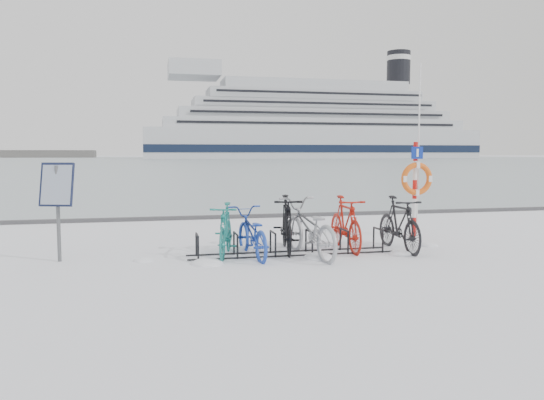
# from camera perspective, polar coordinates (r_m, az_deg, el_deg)

# --- Properties ---
(ground) EXTENTS (900.00, 900.00, 0.00)m
(ground) POSITION_cam_1_polar(r_m,az_deg,el_deg) (10.28, 2.07, -5.86)
(ground) COLOR white
(ground) RESTS_ON ground
(ice_sheet) EXTENTS (400.00, 298.00, 0.02)m
(ice_sheet) POSITION_cam_1_polar(r_m,az_deg,el_deg) (164.80, -11.75, 4.25)
(ice_sheet) COLOR #A9B9BF
(ice_sheet) RESTS_ON ground
(quay_edge) EXTENTS (400.00, 0.25, 0.10)m
(quay_edge) POSITION_cam_1_polar(r_m,az_deg,el_deg) (15.99, -3.30, -1.77)
(quay_edge) COLOR #3F3F42
(quay_edge) RESTS_ON ground
(bike_rack) EXTENTS (4.00, 0.48, 0.46)m
(bike_rack) POSITION_cam_1_polar(r_m,az_deg,el_deg) (10.25, 2.07, -4.86)
(bike_rack) COLOR black
(bike_rack) RESTS_ON ground
(info_board) EXTENTS (0.63, 0.39, 1.78)m
(info_board) POSITION_cam_1_polar(r_m,az_deg,el_deg) (10.17, -22.12, 0.95)
(info_board) COLOR #595B5E
(info_board) RESTS_ON ground
(lifebuoy_station) EXTENTS (0.77, 0.22, 4.01)m
(lifebuoy_station) POSITION_cam_1_polar(r_m,az_deg,el_deg) (12.77, 15.27, 2.19)
(lifebuoy_station) COLOR red
(lifebuoy_station) RESTS_ON ground
(cruise_ferry) EXTENTS (131.09, 24.74, 43.07)m
(cruise_ferry) POSITION_cam_1_polar(r_m,az_deg,el_deg) (211.10, 4.31, 7.67)
(cruise_ferry) COLOR silver
(cruise_ferry) RESTS_ON ground
(bike_0) EXTENTS (0.90, 1.80, 1.04)m
(bike_0) POSITION_cam_1_polar(r_m,az_deg,el_deg) (10.09, -5.02, -3.08)
(bike_0) COLOR #19726B
(bike_0) RESTS_ON ground
(bike_1) EXTENTS (0.81, 1.89, 0.96)m
(bike_1) POSITION_cam_1_polar(r_m,az_deg,el_deg) (10.00, -2.25, -3.37)
(bike_1) COLOR #1D3DA6
(bike_1) RESTS_ON ground
(bike_2) EXTENTS (0.86, 1.97, 1.15)m
(bike_2) POSITION_cam_1_polar(r_m,az_deg,el_deg) (10.56, 1.59, -2.42)
(bike_2) COLOR black
(bike_2) RESTS_ON ground
(bike_3) EXTENTS (1.07, 2.24, 1.13)m
(bike_3) POSITION_cam_1_polar(r_m,az_deg,el_deg) (10.06, 4.00, -2.86)
(bike_3) COLOR #999A9F
(bike_3) RESTS_ON ground
(bike_4) EXTENTS (0.58, 1.88, 1.12)m
(bike_4) POSITION_cam_1_polar(r_m,az_deg,el_deg) (10.81, 7.90, -2.35)
(bike_4) COLOR #AC1B0F
(bike_4) RESTS_ON ground
(bike_5) EXTENTS (0.53, 1.87, 1.12)m
(bike_5) POSITION_cam_1_polar(r_m,az_deg,el_deg) (10.94, 13.52, -2.36)
(bike_5) COLOR black
(bike_5) RESTS_ON ground
(snow_drifts) EXTENTS (6.23, 1.79, 0.20)m
(snow_drifts) POSITION_cam_1_polar(r_m,az_deg,el_deg) (10.27, 2.46, -5.87)
(snow_drifts) COLOR white
(snow_drifts) RESTS_ON ground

